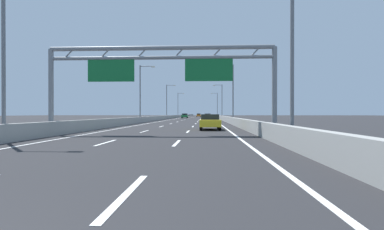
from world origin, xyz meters
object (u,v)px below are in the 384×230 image
object	(u,v)px
streetlamp_right_mid	(232,90)
streetlamp_right_distant	(217,103)
streetlamp_right_near	(288,38)
silver_car	(208,116)
streetlamp_left_far	(167,99)
streetlamp_right_far	(221,99)
orange_car	(199,115)
streetlamp_left_distant	(179,103)
yellow_car	(210,122)
sign_gantry	(160,67)
streetlamp_left_mid	(142,90)
streetlamp_left_near	(8,41)
green_car	(185,116)

from	to	relation	value
streetlamp_right_mid	streetlamp_right_distant	size ratio (longest dim) A/B	1.00
streetlamp_right_near	silver_car	xyz separation A→B (m)	(-3.70, 67.49, -4.65)
streetlamp_left_far	streetlamp_right_far	bearing A→B (deg)	0.00
streetlamp_right_distant	orange_car	distance (m)	13.88
streetlamp_right_near	streetlamp_left_distant	distance (m)	97.25
streetlamp_right_mid	yellow_car	size ratio (longest dim) A/B	2.24
sign_gantry	orange_car	bearing A→B (deg)	89.90
sign_gantry	streetlamp_right_far	world-z (taller)	streetlamp_right_far
streetlamp_right_near	streetlamp_left_mid	size ratio (longest dim) A/B	1.00
streetlamp_right_mid	streetlamp_right_distant	bearing A→B (deg)	90.00
streetlamp_right_far	orange_car	bearing A→B (deg)	99.66
streetlamp_left_mid	streetlamp_left_distant	distance (m)	64.06
streetlamp_left_near	streetlamp_left_far	world-z (taller)	same
sign_gantry	streetlamp_right_near	distance (m)	9.27
sign_gantry	silver_car	size ratio (longest dim) A/B	3.82
streetlamp_left_near	streetlamp_right_distant	xyz separation A→B (m)	(14.93, 96.09, 0.00)
streetlamp_left_far	streetlamp_right_distant	world-z (taller)	same
streetlamp_right_near	green_car	distance (m)	75.22
streetlamp_right_distant	yellow_car	size ratio (longest dim) A/B	2.24
streetlamp_left_near	streetlamp_left_mid	bearing A→B (deg)	90.00
orange_car	streetlamp_left_near	bearing A→B (deg)	-94.08
streetlamp_right_near	streetlamp_right_distant	xyz separation A→B (m)	(0.00, 96.09, 0.00)
streetlamp_left_far	streetlamp_right_distant	distance (m)	35.34
sign_gantry	streetlamp_left_distant	world-z (taller)	streetlamp_left_distant
streetlamp_right_far	orange_car	world-z (taller)	streetlamp_right_far
orange_car	yellow_car	distance (m)	95.68
streetlamp_left_near	streetlamp_left_mid	world-z (taller)	same
streetlamp_right_far	streetlamp_right_near	bearing A→B (deg)	-90.00
sign_gantry	streetlamp_right_distant	distance (m)	90.96
streetlamp_left_distant	orange_car	size ratio (longest dim) A/B	2.14
streetlamp_left_far	streetlamp_right_distant	xyz separation A→B (m)	(14.93, 32.03, 0.00)
sign_gantry	green_car	world-z (taller)	sign_gantry
streetlamp_left_near	streetlamp_left_mid	xyz separation A→B (m)	(0.00, 32.03, 0.00)
orange_car	silver_car	bearing A→B (deg)	-84.79
streetlamp_left_distant	sign_gantry	bearing A→B (deg)	-85.30
sign_gantry	streetlamp_left_far	size ratio (longest dim) A/B	1.74
silver_car	yellow_car	xyz separation A→B (m)	(-0.13, -56.17, -0.02)
streetlamp_right_distant	streetlamp_left_distant	bearing A→B (deg)	180.00
orange_car	yellow_car	bearing A→B (deg)	-87.92
streetlamp_right_mid	streetlamp_left_far	bearing A→B (deg)	114.99
sign_gantry	yellow_car	world-z (taller)	sign_gantry
streetlamp_right_near	streetlamp_right_far	xyz separation A→B (m)	(0.00, 64.06, 0.00)
streetlamp_left_distant	yellow_car	distance (m)	85.62
streetlamp_left_mid	streetlamp_right_mid	xyz separation A→B (m)	(14.93, 0.00, 0.00)
streetlamp_left_mid	streetlamp_right_distant	xyz separation A→B (m)	(14.93, 64.06, 0.00)
streetlamp_left_far	streetlamp_right_distant	bearing A→B (deg)	65.01
yellow_car	sign_gantry	bearing A→B (deg)	-121.86
sign_gantry	green_car	distance (m)	69.06
streetlamp_left_near	streetlamp_right_mid	bearing A→B (deg)	65.01
streetlamp_right_mid	streetlamp_left_far	size ratio (longest dim) A/B	1.00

